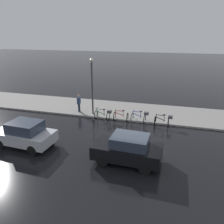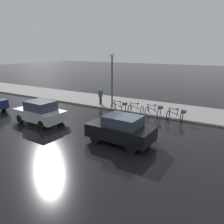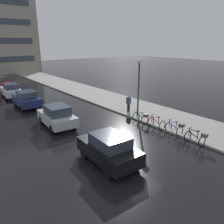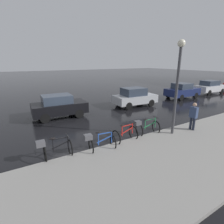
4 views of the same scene
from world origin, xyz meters
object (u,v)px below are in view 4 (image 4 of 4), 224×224
object	(u,v)px
bicycle_farthest	(146,127)
car_navy	(182,91)
car_white	(210,87)
pedestrian	(193,116)
bicycle_second	(99,142)
bicycle_nearest	(54,148)
car_silver	(134,97)
streetlamp	(178,77)
bicycle_third	(125,134)
car_black	(59,106)

from	to	relation	value
bicycle_farthest	car_navy	bearing A→B (deg)	118.99
car_white	pedestrian	world-z (taller)	pedestrian
bicycle_second	pedestrian	world-z (taller)	pedestrian
bicycle_nearest	bicycle_second	size ratio (longest dim) A/B	0.96
pedestrian	car_silver	bearing A→B (deg)	172.01
car_silver	streetlamp	size ratio (longest dim) A/B	0.80
bicycle_nearest	bicycle_third	distance (m)	3.47
car_silver	pedestrian	xyz separation A→B (m)	(6.61, -0.93, 0.15)
bicycle_third	car_silver	bearing A→B (deg)	138.60
bicycle_farthest	car_black	distance (m)	6.61
car_black	pedestrian	world-z (taller)	pedestrian
car_white	pedestrian	xyz separation A→B (m)	(6.82, -13.15, 0.16)
bicycle_second	bicycle_farthest	size ratio (longest dim) A/B	0.97
bicycle_second	car_navy	bearing A→B (deg)	114.33
bicycle_nearest	car_silver	world-z (taller)	car_silver
streetlamp	bicycle_farthest	bearing A→B (deg)	-122.45
bicycle_third	bicycle_second	bearing A→B (deg)	-82.23
bicycle_nearest	car_navy	size ratio (longest dim) A/B	0.36
bicycle_second	car_white	world-z (taller)	car_white
car_silver	streetlamp	distance (m)	7.22
bicycle_nearest	car_black	bearing A→B (deg)	163.26
pedestrian	bicycle_third	bearing A→B (deg)	-102.17
bicycle_nearest	car_silver	bearing A→B (deg)	123.10
bicycle_nearest	streetlamp	world-z (taller)	streetlamp
car_navy	streetlamp	size ratio (longest dim) A/B	0.77
bicycle_nearest	pedestrian	distance (m)	7.67
bicycle_nearest	car_silver	distance (m)	10.16
bicycle_farthest	car_navy	size ratio (longest dim) A/B	0.39
car_white	pedestrian	size ratio (longest dim) A/B	2.38
car_silver	car_navy	distance (m)	6.75
bicycle_third	car_silver	xyz separation A→B (m)	(-5.72, 5.04, 0.42)
car_silver	car_navy	bearing A→B (deg)	90.95
car_silver	pedestrian	size ratio (longest dim) A/B	2.29
car_silver	car_navy	world-z (taller)	car_silver
bicycle_second	pedestrian	xyz separation A→B (m)	(0.67, 5.70, 0.49)
streetlamp	bicycle_second	bearing A→B (deg)	-96.15
bicycle_third	bicycle_farthest	xyz separation A→B (m)	(-0.11, 1.46, 0.08)
bicycle_second	car_black	world-z (taller)	car_black
bicycle_third	car_navy	world-z (taller)	car_navy
bicycle_farthest	bicycle_second	bearing A→B (deg)	-83.85
car_silver	car_white	bearing A→B (deg)	90.98
car_black	car_white	bearing A→B (deg)	90.15
bicycle_farthest	car_silver	distance (m)	6.66
bicycle_farthest	pedestrian	xyz separation A→B (m)	(1.00, 2.65, 0.49)
bicycle_nearest	car_black	xyz separation A→B (m)	(-5.70, 1.72, 0.33)
bicycle_farthest	car_silver	bearing A→B (deg)	147.45
car_silver	pedestrian	distance (m)	6.67
pedestrian	streetlamp	size ratio (longest dim) A/B	0.35
car_silver	bicycle_second	bearing A→B (deg)	-48.16
streetlamp	car_silver	bearing A→B (deg)	159.96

